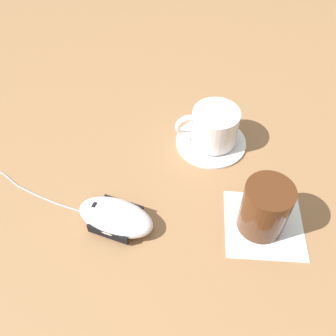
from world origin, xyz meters
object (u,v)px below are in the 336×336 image
Objects in this scene: coffee_cup at (214,126)px; computer_mouse at (116,217)px; saucer at (211,141)px; drinking_glass at (265,208)px.

coffee_cup reaches higher than computer_mouse.
coffee_cup is at bearing -138.85° from saucer.
drinking_glass reaches higher than saucer.
computer_mouse is at bearing 4.31° from drinking_glass.
saucer is 0.22m from computer_mouse.
computer_mouse is at bearing 52.28° from saucer.
computer_mouse is 0.21m from drinking_glass.
drinking_glass reaches higher than computer_mouse.
coffee_cup is 1.28× the size of drinking_glass.
saucer is 1.14× the size of coffee_cup.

